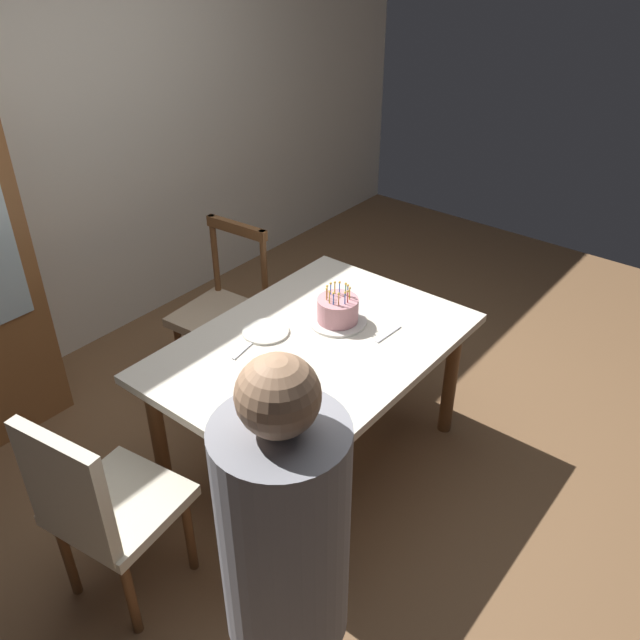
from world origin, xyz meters
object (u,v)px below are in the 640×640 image
birthday_cake (338,311)px  plate_far_side (266,332)px  chair_spindle_back (223,313)px  plate_near_celebrant (295,406)px  person_celebrant (286,584)px  dining_table (313,358)px  chair_upholstered (99,505)px

birthday_cake → plate_far_side: 0.35m
birthday_cake → chair_spindle_back: bearing=90.4°
plate_near_celebrant → person_celebrant: size_ratio=0.13×
dining_table → birthday_cake: birthday_cake is taller
chair_spindle_back → plate_far_side: bearing=-114.8°
chair_upholstered → chair_spindle_back: bearing=28.2°
plate_near_celebrant → chair_upholstered: (-0.71, 0.35, -0.19)m
chair_spindle_back → person_celebrant: 2.21m
plate_far_side → chair_spindle_back: bearing=65.2°
chair_upholstered → person_celebrant: bearing=-92.1°
dining_table → plate_far_side: bearing=107.5°
dining_table → person_celebrant: person_celebrant is taller
dining_table → plate_far_side: (-0.07, 0.23, 0.09)m
plate_far_side → person_celebrant: 1.53m
dining_table → chair_upholstered: bearing=173.6°
person_celebrant → plate_far_side: bearing=45.0°
plate_near_celebrant → chair_upholstered: size_ratio=0.23×
chair_upholstered → person_celebrant: person_celebrant is taller
chair_spindle_back → dining_table: bearing=-103.9°
person_celebrant → dining_table: bearing=36.4°
dining_table → chair_upholstered: 1.12m
birthday_cake → plate_near_celebrant: bearing=-157.7°
person_celebrant → chair_upholstered: bearing=87.9°
dining_table → plate_far_side: size_ratio=6.56×
birthday_cake → chair_spindle_back: chair_spindle_back is taller
plate_far_side → person_celebrant: person_celebrant is taller
plate_far_side → chair_upholstered: chair_upholstered is taller
birthday_cake → plate_far_side: bearing=143.8°
birthday_cake → dining_table: bearing=-174.3°
dining_table → birthday_cake: 0.26m
dining_table → plate_near_celebrant: size_ratio=6.56×
birthday_cake → person_celebrant: size_ratio=0.17×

